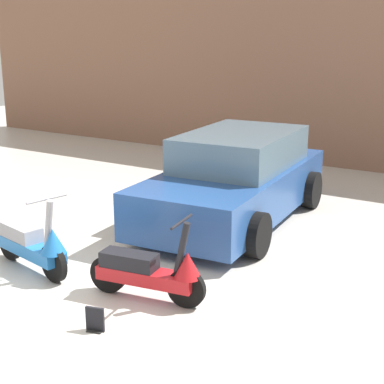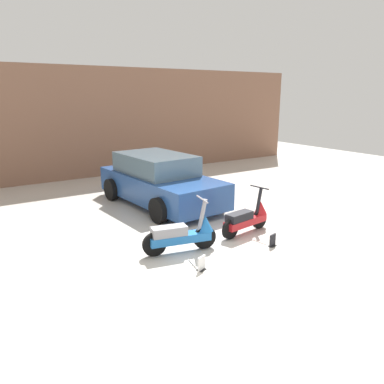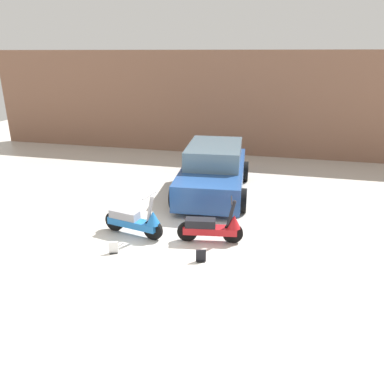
{
  "view_description": "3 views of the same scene",
  "coord_description": "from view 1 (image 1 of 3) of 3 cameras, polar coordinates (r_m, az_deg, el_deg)",
  "views": [
    {
      "loc": [
        4.83,
        -4.31,
        2.97
      ],
      "look_at": [
        0.96,
        1.91,
        0.93
      ],
      "focal_mm": 55.0,
      "sensor_mm": 36.0,
      "label": 1
    },
    {
      "loc": [
        -4.11,
        -5.34,
        3.02
      ],
      "look_at": [
        0.71,
        2.11,
        0.69
      ],
      "focal_mm": 35.0,
      "sensor_mm": 36.0,
      "label": 2
    },
    {
      "loc": [
        2.5,
        -6.59,
        3.9
      ],
      "look_at": [
        0.47,
        1.8,
        0.67
      ],
      "focal_mm": 35.0,
      "sensor_mm": 36.0,
      "label": 3
    }
  ],
  "objects": [
    {
      "name": "ground_plane",
      "position": [
        7.13,
        -15.09,
        -9.68
      ],
      "size": [
        28.0,
        28.0,
        0.0
      ],
      "primitive_type": "plane",
      "color": "beige"
    },
    {
      "name": "wall_back",
      "position": [
        13.49,
        10.99,
        11.13
      ],
      "size": [
        19.6,
        0.12,
        4.0
      ],
      "primitive_type": "cube",
      "color": "#845B47",
      "rests_on": "ground_plane"
    },
    {
      "name": "scooter_front_left",
      "position": [
        7.67,
        -15.19,
        -4.83
      ],
      "size": [
        1.49,
        0.63,
        1.05
      ],
      "rotation": [
        0.0,
        0.0,
        -0.21
      ],
      "color": "black",
      "rests_on": "ground_plane"
    },
    {
      "name": "scooter_front_right",
      "position": [
        6.65,
        -4.0,
        -7.65
      ],
      "size": [
        1.43,
        0.55,
        1.0
      ],
      "rotation": [
        0.0,
        0.0,
        0.15
      ],
      "color": "black",
      "rests_on": "ground_plane"
    },
    {
      "name": "car_rear_left",
      "position": [
        9.33,
        4.24,
        1.23
      ],
      "size": [
        2.25,
        4.25,
        1.4
      ],
      "rotation": [
        0.0,
        0.0,
        -1.49
      ],
      "color": "navy",
      "rests_on": "ground_plane"
    },
    {
      "name": "placard_near_right_scooter",
      "position": [
        6.19,
        -9.38,
        -12.19
      ],
      "size": [
        0.2,
        0.16,
        0.26
      ],
      "rotation": [
        0.0,
        0.0,
        0.26
      ],
      "color": "black",
      "rests_on": "ground_plane"
    }
  ]
}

